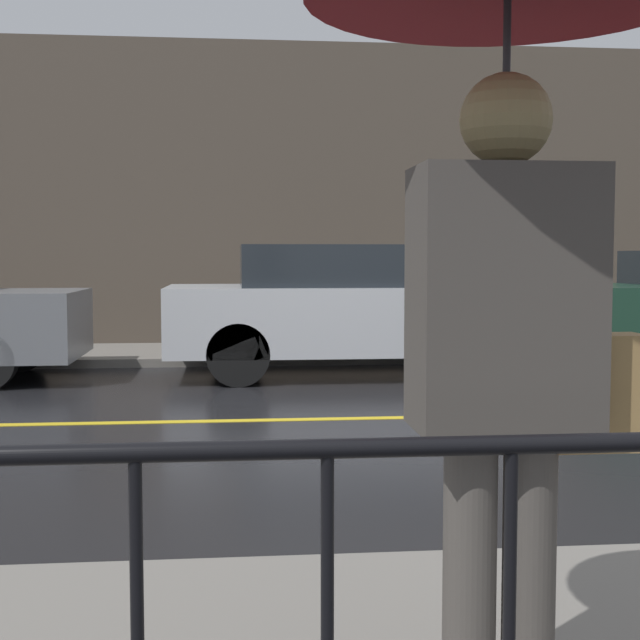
{
  "coord_description": "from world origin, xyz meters",
  "views": [
    {
      "loc": [
        -1.0,
        -7.51,
        1.39
      ],
      "look_at": [
        -0.48,
        -2.39,
        1.02
      ],
      "focal_mm": 50.0,
      "sensor_mm": 36.0,
      "label": 1
    }
  ],
  "objects": [
    {
      "name": "building_storefront",
      "position": [
        0.0,
        6.06,
        2.3
      ],
      "size": [
        28.0,
        0.3,
        4.6
      ],
      "color": "#4C4238",
      "rests_on": "ground_plane"
    },
    {
      "name": "lane_marking",
      "position": [
        0.0,
        0.0,
        0.0
      ],
      "size": [
        25.2,
        0.12,
        0.01
      ],
      "color": "gold",
      "rests_on": "ground_plane"
    },
    {
      "name": "pedestrian",
      "position": [
        -0.31,
        -5.31,
        1.77
      ],
      "size": [
        1.02,
        1.02,
        2.15
      ],
      "rotation": [
        0.0,
        0.0,
        3.14
      ],
      "color": "#4C4742",
      "rests_on": "sidewalk_near"
    },
    {
      "name": "sidewalk_far",
      "position": [
        0.0,
        4.84,
        0.05
      ],
      "size": [
        28.0,
        2.14,
        0.11
      ],
      "color": "slate",
      "rests_on": "ground_plane"
    },
    {
      "name": "ground_plane",
      "position": [
        0.0,
        0.0,
        0.0
      ],
      "size": [
        80.0,
        80.0,
        0.0
      ],
      "primitive_type": "plane",
      "color": "black"
    },
    {
      "name": "car_silver",
      "position": [
        0.35,
        2.82,
        0.79
      ],
      "size": [
        4.23,
        1.76,
        1.53
      ],
      "color": "#B2B5BA",
      "rests_on": "ground_plane"
    }
  ]
}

